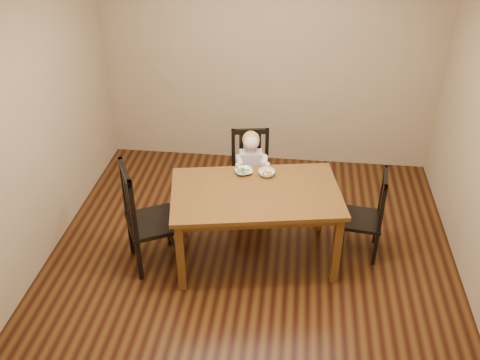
# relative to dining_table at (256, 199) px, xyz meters

# --- Properties ---
(room) EXTENTS (4.01, 4.01, 2.71)m
(room) POSITION_rel_dining_table_xyz_m (-0.03, -0.02, 0.67)
(room) COLOR #482A0F
(room) RESTS_ON ground
(dining_table) EXTENTS (1.69, 1.20, 0.78)m
(dining_table) POSITION_rel_dining_table_xyz_m (0.00, 0.00, 0.00)
(dining_table) COLOR #4D3112
(dining_table) RESTS_ON room
(chair_child) EXTENTS (0.47, 0.46, 0.96)m
(chair_child) POSITION_rel_dining_table_xyz_m (-0.12, 0.76, -0.22)
(chair_child) COLOR black
(chair_child) RESTS_ON room
(chair_left) EXTENTS (0.62, 0.63, 1.09)m
(chair_left) POSITION_rel_dining_table_xyz_m (-1.00, -0.20, -0.16)
(chair_left) COLOR black
(chair_left) RESTS_ON room
(chair_right) EXTENTS (0.42, 0.44, 0.91)m
(chair_right) POSITION_rel_dining_table_xyz_m (1.06, 0.21, -0.25)
(chair_right) COLOR black
(chair_right) RESTS_ON room
(toddler) EXTENTS (0.37, 0.43, 0.53)m
(toddler) POSITION_rel_dining_table_xyz_m (-0.12, 0.72, -0.09)
(toddler) COLOR silver
(toddler) RESTS_ON chair_child
(bowl_peas) EXTENTS (0.22, 0.22, 0.04)m
(bowl_peas) POSITION_rel_dining_table_xyz_m (-0.15, 0.30, 0.11)
(bowl_peas) COLOR silver
(bowl_peas) RESTS_ON dining_table
(bowl_veg) EXTENTS (0.21, 0.21, 0.05)m
(bowl_veg) POSITION_rel_dining_table_xyz_m (0.08, 0.29, 0.12)
(bowl_veg) COLOR silver
(bowl_veg) RESTS_ON dining_table
(fork) EXTENTS (0.10, 0.08, 0.04)m
(fork) POSITION_rel_dining_table_xyz_m (-0.18, 0.27, 0.13)
(fork) COLOR silver
(fork) RESTS_ON bowl_peas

